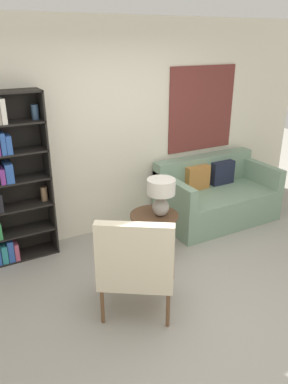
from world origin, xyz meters
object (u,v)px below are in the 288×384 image
(armchair, at_px, (136,263))
(side_table, at_px, (154,218))
(couch, at_px, (215,197))
(table_lamp, at_px, (161,193))

(armchair, bearing_deg, side_table, 51.63)
(couch, relative_size, table_lamp, 3.58)
(side_table, distance_m, table_lamp, 0.34)
(armchair, xyz_separation_m, side_table, (0.72, 0.90, -0.12))
(table_lamp, bearing_deg, side_table, 136.74)
(armchair, xyz_separation_m, couch, (1.96, 1.31, -0.25))
(armchair, bearing_deg, couch, 33.73)
(side_table, relative_size, table_lamp, 1.28)
(armchair, relative_size, table_lamp, 2.27)
(side_table, xyz_separation_m, table_lamp, (0.06, -0.05, 0.33))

